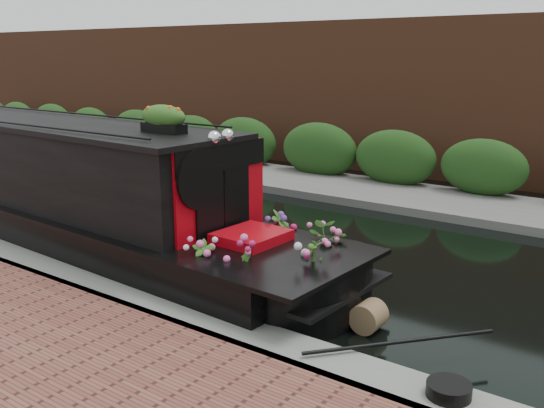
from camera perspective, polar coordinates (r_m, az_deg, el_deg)
The scene contains 8 objects.
ground at distance 10.36m, azimuth -0.78°, elevation -3.52°, with size 80.00×80.00×0.00m, color black.
near_bank_coping at distance 8.13m, azimuth -15.05°, elevation -9.04°, with size 40.00×0.60×0.50m, color slate.
far_bank_path at distance 13.84m, azimuth 9.72°, elevation 0.74°, with size 40.00×2.40×0.34m, color #61615D.
far_hedge at distance 14.63m, azimuth 11.31°, elevation 1.38°, with size 40.00×1.10×2.80m, color #1D4115.
far_brick_wall at distance 16.52m, azimuth 14.40°, elevation 2.64°, with size 40.00×1.00×8.00m, color brown.
narrowboat at distance 10.97m, azimuth -20.25°, elevation 0.85°, with size 11.39×2.48×2.65m.
rope_fender at distance 7.16m, azimuth 9.09°, elevation -10.40°, with size 0.35×0.35×0.33m, color brown.
coiled_mooring_rope at distance 5.64m, azimuth 16.31°, elevation -16.44°, with size 0.39×0.39×0.12m, color black.
Camera 1 is at (5.94, -7.90, 3.11)m, focal length 40.00 mm.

